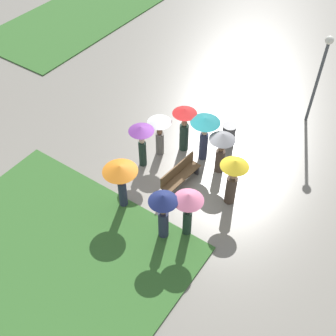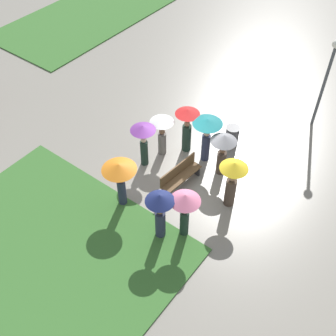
# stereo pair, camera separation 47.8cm
# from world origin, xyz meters

# --- Properties ---
(ground_plane) EXTENTS (90.00, 90.00, 0.00)m
(ground_plane) POSITION_xyz_m (0.00, 0.00, 0.00)
(ground_plane) COLOR gray
(lawn_patch_near) EXTENTS (8.77, 8.04, 0.06)m
(lawn_patch_near) POSITION_xyz_m (-6.37, 1.26, 0.03)
(lawn_patch_near) COLOR #386B2D
(lawn_patch_near) RESTS_ON ground_plane
(lawn_patch_far) EXTENTS (10.30, 5.65, 0.06)m
(lawn_patch_far) POSITION_xyz_m (6.98, 11.74, 0.03)
(lawn_patch_far) COLOR #386B2D
(lawn_patch_far) RESTS_ON ground_plane
(park_bench) EXTENTS (1.81, 0.60, 0.90)m
(park_bench) POSITION_xyz_m (-0.31, -0.30, 0.47)
(park_bench) COLOR brown
(park_bench) RESTS_ON ground_plane
(lamp_post) EXTENTS (0.32, 0.32, 3.83)m
(lamp_post) POSITION_xyz_m (5.80, -2.71, 2.51)
(lamp_post) COLOR #474C51
(lamp_post) RESTS_ON ground_plane
(trash_bin) EXTENTS (0.56, 0.56, 0.82)m
(trash_bin) POSITION_xyz_m (2.69, -0.65, 0.41)
(trash_bin) COLOR #4C4C51
(trash_bin) RESTS_ON ground_plane
(crowd_person_teal) EXTENTS (1.09, 1.09, 1.93)m
(crowd_person_teal) POSITION_xyz_m (1.34, -0.28, 1.42)
(crowd_person_teal) COLOR #282D47
(crowd_person_teal) RESTS_ON ground_plane
(crowd_person_red) EXTENTS (0.92, 0.92, 1.95)m
(crowd_person_red) POSITION_xyz_m (1.35, 0.59, 1.29)
(crowd_person_red) COLOR #1E3328
(crowd_person_red) RESTS_ON ground_plane
(crowd_person_yellow) EXTENTS (0.94, 0.94, 1.97)m
(crowd_person_yellow) POSITION_xyz_m (-0.01, -2.17, 1.32)
(crowd_person_yellow) COLOR #47382D
(crowd_person_yellow) RESTS_ON ground_plane
(crowd_person_orange) EXTENTS (1.16, 1.16, 1.91)m
(crowd_person_orange) POSITION_xyz_m (-2.21, 0.74, 1.50)
(crowd_person_orange) COLOR #282D47
(crowd_person_orange) RESTS_ON ground_plane
(crowd_person_white) EXTENTS (0.91, 0.91, 1.76)m
(crowd_person_white) POSITION_xyz_m (0.64, 1.22, 1.25)
(crowd_person_white) COLOR slate
(crowd_person_white) RESTS_ON ground_plane
(crowd_person_grey) EXTENTS (0.94, 0.94, 1.80)m
(crowd_person_grey) POSITION_xyz_m (1.10, -1.13, 1.29)
(crowd_person_grey) COLOR #47382D
(crowd_person_grey) RESTS_ON ground_plane
(crowd_person_pink) EXTENTS (0.95, 0.95, 1.91)m
(crowd_person_pink) POSITION_xyz_m (-1.99, -1.68, 1.44)
(crowd_person_pink) COLOR #1E3328
(crowd_person_pink) RESTS_ON ground_plane
(crowd_person_navy) EXTENTS (0.91, 0.91, 1.97)m
(crowd_person_navy) POSITION_xyz_m (-2.49, -1.11, 1.37)
(crowd_person_navy) COLOR #282D47
(crowd_person_navy) RESTS_ON ground_plane
(crowd_person_purple) EXTENTS (0.92, 0.92, 1.84)m
(crowd_person_purple) POSITION_xyz_m (-0.24, 1.39, 1.32)
(crowd_person_purple) COLOR #1E3328
(crowd_person_purple) RESTS_ON ground_plane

